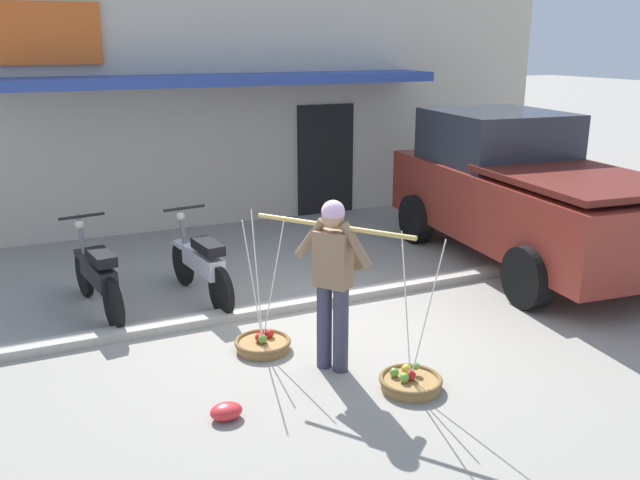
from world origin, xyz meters
The scene contains 11 objects.
ground_plane centered at (0.00, 0.00, 0.00)m, with size 90.00×90.00×0.00m, color gray.
sidewalk_curb centered at (0.00, 0.70, 0.05)m, with size 20.00×0.24×0.10m, color #AEA89C.
fruit_vendor centered at (-0.28, -0.88, 0.98)m, with size 1.01×1.35×1.70m.
fruit_basket_left_side centered at (-0.76, -0.21, 0.08)m, with size 0.59×0.59×1.45m.
fruit_basket_right_side centered at (0.21, -1.54, 0.08)m, with size 0.59×0.59×1.45m.
motorcycle_nearest_shop centered at (-2.17, 1.55, 0.45)m, with size 0.54×1.81×1.09m.
motorcycle_second_in_row centered at (-0.96, 1.45, 0.45)m, with size 0.54×1.81×1.09m.
parked_truck centered at (3.62, 1.10, 1.03)m, with size 2.48×4.85×2.10m.
storefront_building centered at (0.34, 7.34, 2.10)m, with size 13.00×6.00×4.20m.
plastic_litter_bag centered at (-1.49, -1.34, 0.07)m, with size 0.28×0.22×0.14m, color red.
wooden_crate centered at (1.16, 1.84, 0.16)m, with size 0.44×0.36×0.32m, color olive.
Camera 1 is at (-2.85, -6.27, 3.08)m, focal length 37.67 mm.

